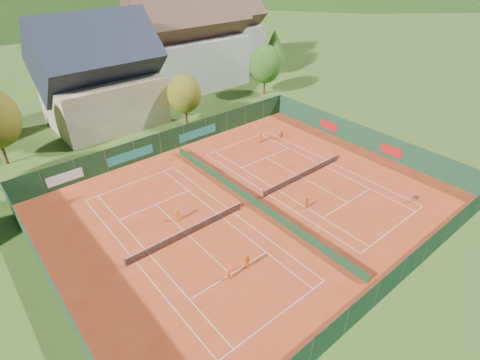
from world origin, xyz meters
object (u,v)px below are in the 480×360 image
at_px(player_left_far, 177,215).
at_px(player_right_near, 307,203).
at_px(player_left_mid, 248,263).
at_px(player_right_far_b, 282,135).
at_px(hotel_block_a, 188,47).
at_px(hotel_block_b, 223,34).
at_px(ball_hopper, 415,197).
at_px(player_right_far_a, 260,138).
at_px(chalet, 101,80).
at_px(player_left_near, 229,274).

bearing_deg(player_left_far, player_right_near, 179.59).
height_order(player_left_mid, player_right_far_b, player_left_mid).
height_order(player_left_mid, player_right_near, player_left_mid).
bearing_deg(hotel_block_a, player_left_mid, -117.72).
bearing_deg(player_left_far, player_left_mid, 126.91).
bearing_deg(player_right_far_b, player_left_far, 3.65).
height_order(hotel_block_b, ball_hopper, hotel_block_b).
bearing_deg(player_right_near, hotel_block_a, 33.39).
xyz_separation_m(player_left_mid, player_left_far, (-1.08, 9.45, 0.00)).
bearing_deg(player_right_far_a, hotel_block_b, -142.97).
bearing_deg(player_right_near, player_right_far_b, 14.33).
bearing_deg(chalet, hotel_block_b, 22.99).
bearing_deg(ball_hopper, player_left_mid, 168.73).
relative_size(ball_hopper, player_left_near, 0.62).
bearing_deg(hotel_block_b, player_right_far_b, -115.34).
height_order(player_left_near, player_right_near, player_left_near).
bearing_deg(player_right_far_a, player_right_far_b, 139.46).
height_order(ball_hopper, player_right_far_b, player_right_far_b).
distance_m(player_left_mid, player_right_near, 10.71).
distance_m(chalet, hotel_block_b, 35.85).
relative_size(hotel_block_b, player_left_far, 11.81).
relative_size(player_left_far, player_right_near, 1.18).
xyz_separation_m(hotel_block_a, player_left_mid, (-22.50, -42.83, -6.65)).
bearing_deg(hotel_block_a, player_left_far, -125.24).
relative_size(chalet, player_right_near, 13.03).
bearing_deg(player_right_near, chalet, 61.54).
relative_size(chalet, player_left_mid, 11.09).
distance_m(player_left_far, player_right_far_a, 19.34).
bearing_deg(chalet, player_left_near, -98.44).
distance_m(hotel_block_b, player_left_near, 63.95).
xyz_separation_m(player_left_far, player_right_far_b, (21.01, 6.38, -0.13)).
xyz_separation_m(hotel_block_a, player_right_far_a, (-5.71, -26.01, -6.60)).
xyz_separation_m(chalet, player_left_near, (-5.45, -36.75, -5.98)).
xyz_separation_m(hotel_block_a, player_right_far_b, (-2.58, -27.00, -6.78)).
bearing_deg(hotel_block_a, player_right_far_b, -95.45).
xyz_separation_m(ball_hopper, player_right_far_a, (-3.33, 20.83, 0.23)).
xyz_separation_m(player_right_far_a, player_right_far_b, (3.13, -1.00, -0.18)).
height_order(hotel_block_b, player_right_far_b, hotel_block_b).
xyz_separation_m(player_right_near, player_right_far_a, (6.41, 14.21, 0.16)).
height_order(chalet, player_right_far_b, chalet).
xyz_separation_m(chalet, player_right_far_a, (13.29, -20.01, -5.84)).
relative_size(ball_hopper, player_right_near, 0.64).
height_order(hotel_block_a, player_left_mid, hotel_block_a).
distance_m(hotel_block_a, player_left_far, 41.41).
distance_m(hotel_block_a, player_right_near, 42.54).
height_order(player_left_far, player_right_far_b, player_left_far).
xyz_separation_m(player_left_near, player_right_near, (12.33, 2.54, -0.02)).
xyz_separation_m(ball_hopper, player_left_near, (-22.08, 4.09, 0.09)).
distance_m(ball_hopper, player_left_near, 22.45).
distance_m(hotel_block_a, hotel_block_b, 16.14).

